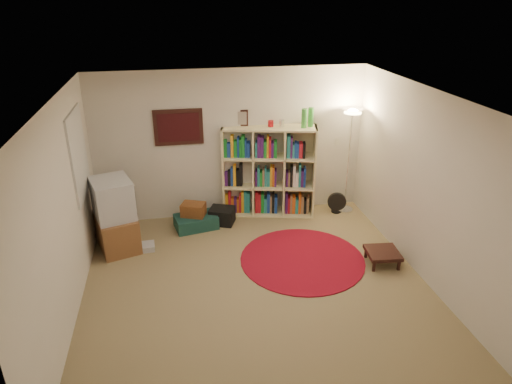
# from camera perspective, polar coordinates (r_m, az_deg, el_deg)

# --- Properties ---
(room) EXTENTS (4.54, 4.54, 2.54)m
(room) POSITION_cam_1_polar(r_m,az_deg,el_deg) (5.59, -0.50, -0.87)
(room) COLOR olive
(room) RESTS_ON ground
(bookshelf) EXTENTS (1.62, 0.79, 1.87)m
(bookshelf) POSITION_cam_1_polar(r_m,az_deg,el_deg) (7.79, 1.45, 2.50)
(bookshelf) COLOR #FFEEAA
(bookshelf) RESTS_ON ground
(floor_lamp) EXTENTS (0.36, 0.36, 1.84)m
(floor_lamp) POSITION_cam_1_polar(r_m,az_deg,el_deg) (7.77, 11.84, 7.91)
(floor_lamp) COLOR white
(floor_lamp) RESTS_ON ground
(floor_fan) EXTENTS (0.33, 0.21, 0.37)m
(floor_fan) POSITION_cam_1_polar(r_m,az_deg,el_deg) (8.12, 10.06, -1.33)
(floor_fan) COLOR black
(floor_fan) RESTS_ON ground
(tv_stand) EXTENTS (0.73, 0.88, 1.11)m
(tv_stand) POSITION_cam_1_polar(r_m,az_deg,el_deg) (7.09, -17.18, -2.87)
(tv_stand) COLOR brown
(tv_stand) RESTS_ON ground
(dvd_box) EXTENTS (0.28, 0.24, 0.09)m
(dvd_box) POSITION_cam_1_polar(r_m,az_deg,el_deg) (7.14, -13.67, -6.69)
(dvd_box) COLOR silver
(dvd_box) RESTS_ON ground
(suitcase) EXTENTS (0.74, 0.55, 0.22)m
(suitcase) POSITION_cam_1_polar(r_m,az_deg,el_deg) (7.59, -7.50, -3.70)
(suitcase) COLOR #153934
(suitcase) RESTS_ON ground
(wicker_basket) EXTENTS (0.44, 0.38, 0.21)m
(wicker_basket) POSITION_cam_1_polar(r_m,az_deg,el_deg) (7.52, -7.83, -2.18)
(wicker_basket) COLOR brown
(wicker_basket) RESTS_ON suitcase
(duffel_bag) EXTENTS (0.48, 0.45, 0.27)m
(duffel_bag) POSITION_cam_1_polar(r_m,az_deg,el_deg) (7.68, -4.27, -2.97)
(duffel_bag) COLOR black
(duffel_bag) RESTS_ON ground
(red_rug) EXTENTS (1.81, 1.81, 0.02)m
(red_rug) POSITION_cam_1_polar(r_m,az_deg,el_deg) (6.76, 5.81, -8.34)
(red_rug) COLOR maroon
(red_rug) RESTS_ON ground
(side_table) EXTENTS (0.49, 0.49, 0.21)m
(side_table) POSITION_cam_1_polar(r_m,az_deg,el_deg) (6.79, 15.56, -7.38)
(side_table) COLOR black
(side_table) RESTS_ON ground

